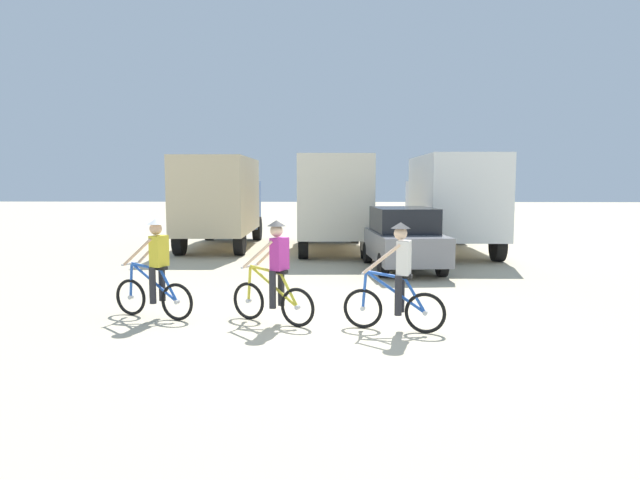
# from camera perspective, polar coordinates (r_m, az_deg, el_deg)

# --- Properties ---
(ground_plane) EXTENTS (120.00, 120.00, 0.00)m
(ground_plane) POSITION_cam_1_polar(r_m,az_deg,el_deg) (9.98, 1.75, -8.45)
(ground_plane) COLOR beige
(box_truck_tan_camper) EXTENTS (2.53, 6.80, 3.35)m
(box_truck_tan_camper) POSITION_cam_1_polar(r_m,az_deg,el_deg) (21.48, -10.00, 4.22)
(box_truck_tan_camper) COLOR #CCB78E
(box_truck_tan_camper) RESTS_ON ground
(box_truck_cream_rv) EXTENTS (2.65, 6.84, 3.35)m
(box_truck_cream_rv) POSITION_cam_1_polar(r_m,az_deg,el_deg) (20.34, 1.28, 4.22)
(box_truck_cream_rv) COLOR beige
(box_truck_cream_rv) RESTS_ON ground
(box_truck_white_box) EXTENTS (2.47, 6.78, 3.35)m
(box_truck_white_box) POSITION_cam_1_polar(r_m,az_deg,el_deg) (20.23, 13.11, 4.06)
(box_truck_white_box) COLOR white
(box_truck_white_box) RESTS_ON ground
(sedan_parked) EXTENTS (2.18, 4.36, 1.76)m
(sedan_parked) POSITION_cam_1_polar(r_m,az_deg,el_deg) (16.04, 8.37, 0.15)
(sedan_parked) COLOR slate
(sedan_parked) RESTS_ON ground
(cyclist_orange_shirt) EXTENTS (1.63, 0.76, 1.82)m
(cyclist_orange_shirt) POSITION_cam_1_polar(r_m,az_deg,el_deg) (10.62, -16.38, -3.16)
(cyclist_orange_shirt) COLOR black
(cyclist_orange_shirt) RESTS_ON ground
(cyclist_cowboy_hat) EXTENTS (1.55, 0.91, 1.82)m
(cyclist_cowboy_hat) POSITION_cam_1_polar(r_m,az_deg,el_deg) (9.84, -4.60, -3.65)
(cyclist_cowboy_hat) COLOR black
(cyclist_cowboy_hat) RESTS_ON ground
(cyclist_near_camera) EXTENTS (1.68, 0.66, 1.82)m
(cyclist_near_camera) POSITION_cam_1_polar(r_m,az_deg,el_deg) (9.39, 7.86, -4.14)
(cyclist_near_camera) COLOR black
(cyclist_near_camera) RESTS_ON ground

